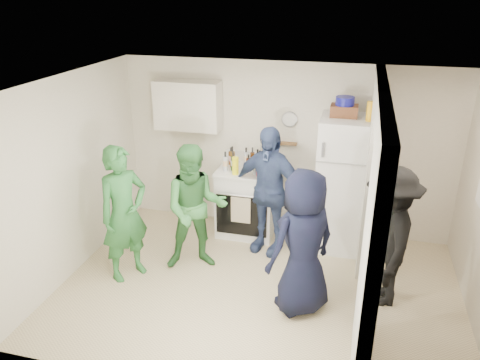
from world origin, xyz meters
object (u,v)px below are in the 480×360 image
at_px(person_denim, 268,191).
at_px(blue_bowl, 345,101).
at_px(wicker_basket, 344,111).
at_px(fridge, 345,184).
at_px(person_green_center, 196,208).
at_px(person_navy, 303,243).
at_px(yellow_cup_stack_top, 370,111).
at_px(stove, 247,201).
at_px(person_green_left, 124,214).
at_px(person_nook, 389,237).

bearing_deg(person_denim, blue_bowl, 42.53).
distance_m(wicker_basket, person_denim, 1.44).
bearing_deg(fridge, person_green_center, -150.46).
height_order(blue_bowl, person_navy, blue_bowl).
bearing_deg(yellow_cup_stack_top, blue_bowl, 154.89).
xyz_separation_m(stove, person_green_center, (-0.42, -1.05, 0.33)).
height_order(fridge, blue_bowl, blue_bowl).
bearing_deg(yellow_cup_stack_top, fridge, 155.56).
height_order(person_denim, person_navy, person_denim).
height_order(blue_bowl, person_green_center, blue_bowl).
relative_size(blue_bowl, person_green_left, 0.14).
height_order(fridge, person_green_left, fridge).
distance_m(stove, person_navy, 1.92).
height_order(person_denim, person_nook, person_denim).
bearing_deg(fridge, stove, 178.75).
bearing_deg(wicker_basket, person_denim, -153.77).
bearing_deg(person_nook, blue_bowl, -153.10).
bearing_deg(person_green_center, wicker_basket, 12.14).
bearing_deg(person_green_center, yellow_cup_stack_top, 4.44).
height_order(stove, person_nook, person_nook).
xyz_separation_m(person_denim, person_navy, (0.63, -1.18, -0.05)).
bearing_deg(person_denim, person_nook, -10.53).
distance_m(fridge, person_nook, 1.30).
height_order(person_green_center, person_denim, person_denim).
xyz_separation_m(fridge, person_nook, (0.55, -1.17, -0.10)).
xyz_separation_m(stove, person_denim, (0.39, -0.42, 0.39)).
height_order(stove, yellow_cup_stack_top, yellow_cup_stack_top).
distance_m(person_green_left, person_nook, 3.13).
xyz_separation_m(person_green_left, person_green_center, (0.77, 0.42, -0.03)).
height_order(fridge, person_green_center, fridge).
bearing_deg(fridge, person_green_left, -150.73).
xyz_separation_m(yellow_cup_stack_top, person_navy, (-0.59, -1.47, -1.14)).
distance_m(yellow_cup_stack_top, person_green_left, 3.30).
xyz_separation_m(stove, person_green_left, (-1.19, -1.47, 0.36)).
relative_size(person_denim, person_navy, 1.06).
bearing_deg(wicker_basket, yellow_cup_stack_top, -25.11).
distance_m(yellow_cup_stack_top, person_nook, 1.61).
bearing_deg(wicker_basket, fridge, -26.57).
distance_m(stove, person_nook, 2.30).
bearing_deg(person_green_left, blue_bowl, -26.23).
bearing_deg(person_denim, yellow_cup_stack_top, 29.74).
height_order(blue_bowl, person_nook, blue_bowl).
relative_size(blue_bowl, person_green_center, 0.14).
relative_size(wicker_basket, person_nook, 0.21).
bearing_deg(person_nook, person_green_left, -86.17).
xyz_separation_m(wicker_basket, person_denim, (-0.89, -0.44, -1.04)).
height_order(wicker_basket, person_green_center, wicker_basket).
bearing_deg(yellow_cup_stack_top, stove, 175.35).
distance_m(person_green_left, person_navy, 2.21).
xyz_separation_m(blue_bowl, person_navy, (-0.27, -1.62, -1.22)).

